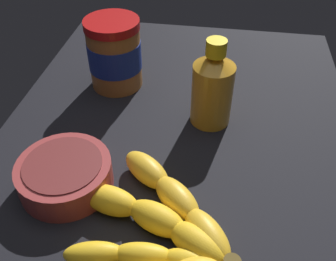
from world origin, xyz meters
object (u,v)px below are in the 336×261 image
at_px(peanut_butter_jar, 115,54).
at_px(honey_bottle, 212,88).
at_px(small_bowl, 65,174).
at_px(banana_bunch, 157,246).

distance_m(peanut_butter_jar, honey_bottle, 0.20).
distance_m(peanut_butter_jar, small_bowl, 0.26).
bearing_deg(banana_bunch, small_bowl, -120.72).
bearing_deg(peanut_butter_jar, small_bowl, -0.82).
bearing_deg(honey_bottle, banana_bunch, -9.27).
relative_size(honey_bottle, small_bowl, 1.14).
distance_m(honey_bottle, small_bowl, 0.26).
height_order(banana_bunch, small_bowl, small_bowl).
bearing_deg(banana_bunch, honey_bottle, 170.73).
xyz_separation_m(banana_bunch, honey_bottle, (-0.26, 0.04, 0.05)).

